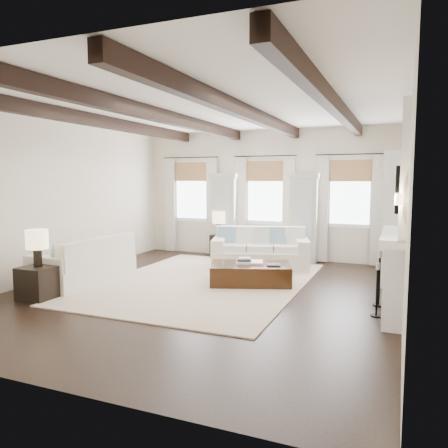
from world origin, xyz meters
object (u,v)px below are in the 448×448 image
at_px(ottoman, 250,274).
at_px(side_table_front, 39,283).
at_px(sofa_back, 260,252).
at_px(side_table_back, 219,246).
at_px(sofa_left, 87,264).

distance_m(ottoman, side_table_front, 3.73).
distance_m(sofa_back, side_table_back, 1.65).
height_order(sofa_left, side_table_back, sofa_left).
bearing_deg(side_table_back, sofa_left, -110.19).
xyz_separation_m(ottoman, side_table_back, (-1.67, 2.42, 0.09)).
distance_m(sofa_left, ottoman, 3.15).
distance_m(ottoman, side_table_back, 2.94).
xyz_separation_m(sofa_back, side_table_back, (-1.38, 0.90, -0.08)).
bearing_deg(side_table_front, sofa_left, 91.30).
relative_size(sofa_back, side_table_front, 4.21).
height_order(sofa_back, ottoman, sofa_back).
bearing_deg(sofa_left, ottoman, 20.09).
bearing_deg(ottoman, side_table_back, 105.06).
bearing_deg(side_table_back, sofa_back, -33.19).
bearing_deg(side_table_back, side_table_front, -104.89).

